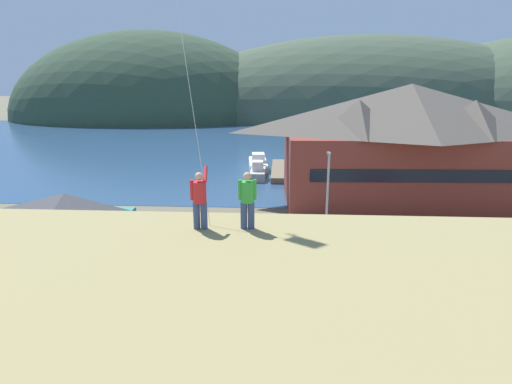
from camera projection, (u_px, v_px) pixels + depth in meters
ground_plane at (263, 310)px, 21.67m from camera, size 600.00×600.00×0.00m
parking_lot_pad at (267, 268)px, 26.49m from camera, size 40.00×20.00×0.10m
bay_water at (277, 143)px, 79.56m from camera, size 360.00×84.00×0.03m
far_hill_west_ridge at (151, 118)px, 133.32m from camera, size 85.72×59.64×52.66m
far_hill_east_peak at (365, 118)px, 133.36m from camera, size 133.72×62.27×49.96m
harbor_lodge at (408, 141)px, 39.85m from camera, size 24.61×12.18×11.22m
storage_shed_near_lot at (68, 229)px, 26.14m from camera, size 7.94×4.49×4.86m
wharf_dock at (284, 171)px, 53.73m from camera, size 3.20×11.95×0.70m
moored_boat_wharfside at (258, 172)px, 50.97m from camera, size 1.83×5.62×2.16m
moored_boat_outer_mooring at (309, 165)px, 55.26m from camera, size 2.39×6.14×2.16m
moored_boat_inner_slip at (258, 163)px, 56.47m from camera, size 3.02×7.45×2.16m
parked_car_mid_row_center at (340, 292)px, 21.42m from camera, size 4.32×2.29×1.82m
parked_car_front_row_red at (144, 279)px, 22.83m from camera, size 4.36×2.38×1.82m
parked_car_corner_spot at (201, 237)px, 28.85m from camera, size 4.34×2.33×1.82m
parked_car_mid_row_far at (450, 247)px, 27.19m from camera, size 4.22×2.09×1.82m
parked_car_mid_row_near at (329, 247)px, 27.16m from camera, size 4.32×2.30×1.82m
parking_light_pole at (328, 189)px, 30.64m from camera, size 0.24×0.78×6.39m
person_kite_flyer at (200, 198)px, 12.45m from camera, size 0.52×0.68×1.86m
person_companion at (247, 199)px, 12.47m from camera, size 0.55×0.40×1.74m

